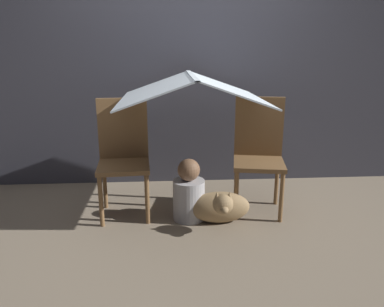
# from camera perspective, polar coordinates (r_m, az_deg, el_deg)

# --- Properties ---
(ground_plane) EXTENTS (8.80, 8.80, 0.00)m
(ground_plane) POSITION_cam_1_polar(r_m,az_deg,el_deg) (3.15, 0.23, -10.48)
(ground_plane) COLOR gray
(wall_back) EXTENTS (7.00, 0.05, 2.50)m
(wall_back) POSITION_cam_1_polar(r_m,az_deg,el_deg) (3.86, -0.86, 13.70)
(wall_back) COLOR #3D3D47
(wall_back) RESTS_ON ground_plane
(chair_left) EXTENTS (0.45, 0.45, 0.99)m
(chair_left) POSITION_cam_1_polar(r_m,az_deg,el_deg) (3.23, -10.39, 0.06)
(chair_left) COLOR brown
(chair_left) RESTS_ON ground_plane
(chair_right) EXTENTS (0.49, 0.49, 0.99)m
(chair_right) POSITION_cam_1_polar(r_m,az_deg,el_deg) (3.30, 10.12, 0.42)
(chair_right) COLOR brown
(chair_right) RESTS_ON ground_plane
(sheet_canopy) EXTENTS (1.15, 1.11, 0.21)m
(sheet_canopy) POSITION_cam_1_polar(r_m,az_deg,el_deg) (3.02, 0.00, 10.01)
(sheet_canopy) COLOR silver
(person_front) EXTENTS (0.26, 0.26, 0.53)m
(person_front) POSITION_cam_1_polar(r_m,az_deg,el_deg) (3.13, -0.49, -6.13)
(person_front) COLOR #B2B2B7
(person_front) RESTS_ON ground_plane
(dog) EXTENTS (0.50, 0.40, 0.34)m
(dog) POSITION_cam_1_polar(r_m,az_deg,el_deg) (3.07, 4.27, -8.09)
(dog) COLOR #9E7F56
(dog) RESTS_ON ground_plane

